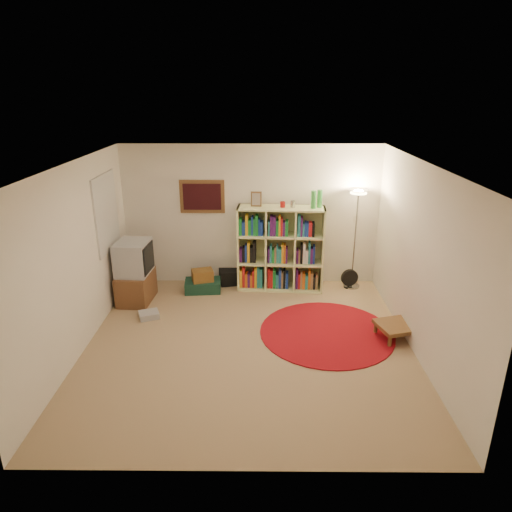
% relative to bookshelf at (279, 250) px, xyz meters
% --- Properties ---
extents(room, '(4.54, 4.54, 2.54)m').
position_rel_bookshelf_xyz_m(room, '(-0.55, -1.90, 0.54)').
color(room, '#A3845F').
rests_on(room, ground).
extents(bookshelf, '(1.51, 0.52, 1.78)m').
position_rel_bookshelf_xyz_m(bookshelf, '(0.00, 0.00, 0.00)').
color(bookshelf, '#F6FFAA').
rests_on(bookshelf, ground).
extents(floor_lamp, '(0.35, 0.35, 1.78)m').
position_rel_bookshelf_xyz_m(floor_lamp, '(1.32, 0.06, 0.76)').
color(floor_lamp, '#98989C').
rests_on(floor_lamp, ground).
extents(floor_fan, '(0.31, 0.19, 0.35)m').
position_rel_bookshelf_xyz_m(floor_fan, '(1.26, 0.00, -0.54)').
color(floor_fan, black).
rests_on(floor_fan, ground).
extents(tv_stand, '(0.55, 0.75, 1.05)m').
position_rel_bookshelf_xyz_m(tv_stand, '(-2.40, -0.55, -0.22)').
color(tv_stand, brown).
rests_on(tv_stand, ground).
extents(dvd_box, '(0.36, 0.33, 0.10)m').
position_rel_bookshelf_xyz_m(dvd_box, '(-2.07, -1.16, -0.67)').
color(dvd_box, '#B0B0B4').
rests_on(dvd_box, ground).
extents(suitcase, '(0.65, 0.45, 0.20)m').
position_rel_bookshelf_xyz_m(suitcase, '(-1.34, -0.15, -0.62)').
color(suitcase, '#143729').
rests_on(suitcase, ground).
extents(wicker_basket, '(0.41, 0.35, 0.20)m').
position_rel_bookshelf_xyz_m(wicker_basket, '(-1.34, -0.16, -0.42)').
color(wicker_basket, brown).
rests_on(wicker_basket, suitcase).
extents(duffel_bag, '(0.44, 0.39, 0.26)m').
position_rel_bookshelf_xyz_m(duffel_bag, '(-0.88, 0.19, -0.59)').
color(duffel_bag, black).
rests_on(duffel_bag, ground).
extents(paper_towel, '(0.17, 0.17, 0.27)m').
position_rel_bookshelf_xyz_m(paper_towel, '(-0.16, 0.02, -0.59)').
color(paper_towel, white).
rests_on(paper_towel, ground).
extents(red_rug, '(1.96, 1.96, 0.02)m').
position_rel_bookshelf_xyz_m(red_rug, '(0.65, -1.61, -0.71)').
color(red_rug, maroon).
rests_on(red_rug, ground).
extents(side_table, '(0.60, 0.60, 0.22)m').
position_rel_bookshelf_xyz_m(side_table, '(1.59, -1.76, -0.53)').
color(side_table, brown).
rests_on(side_table, ground).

